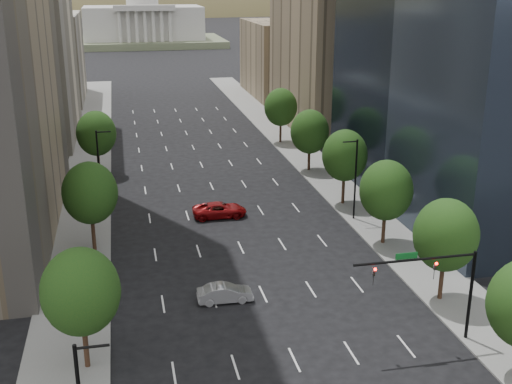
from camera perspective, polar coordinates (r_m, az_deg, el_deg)
sidewalk_left at (r=72.12m, az=-15.07°, el=-2.62°), size 6.00×200.00×0.15m
sidewalk_right at (r=76.56m, az=8.71°, el=-0.94°), size 6.00×200.00×0.15m
midrise_cream_left at (r=111.59m, az=-19.91°, el=13.45°), size 14.00×30.00×35.00m
filler_left at (r=145.03m, az=-17.94°, el=11.19°), size 14.00×26.00×18.00m
parking_tan_right at (r=113.63m, az=6.53°, el=13.20°), size 14.00×30.00×30.00m
filler_right at (r=145.88m, az=2.30°, el=11.69°), size 14.00×26.00×16.00m
tree_right_1 at (r=53.60m, az=16.41°, el=-3.67°), size 5.20×5.20×8.75m
tree_right_2 at (r=63.75m, az=11.42°, el=0.15°), size 5.20×5.20×8.61m
tree_right_3 at (r=74.34m, az=7.84°, el=3.21°), size 5.20×5.20×8.89m
tree_right_4 at (r=87.33m, az=4.76°, el=5.32°), size 5.20×5.20×8.46m
tree_right_5 at (r=102.35m, az=2.20°, el=7.49°), size 5.20×5.20×8.75m
tree_left_0 at (r=44.10m, az=-15.22°, el=-8.50°), size 5.20×5.20×8.75m
tree_left_1 at (r=62.55m, az=-14.44°, el=-0.09°), size 5.20×5.20×8.97m
tree_left_2 at (r=87.68m, az=-13.91°, el=5.04°), size 5.20×5.20×8.68m
streetlight_rn at (r=69.94m, az=8.73°, el=1.29°), size 1.70×0.20×9.00m
streetlight_ln at (r=75.28m, az=-13.65°, el=2.22°), size 1.70×0.20×9.00m
traffic_signal at (r=47.45m, az=15.99°, el=-7.34°), size 9.12×0.40×7.38m
capitol at (r=257.86m, az=-9.91°, el=14.53°), size 60.00×40.00×35.20m
foothills at (r=611.74m, az=-7.86°, el=12.42°), size 720.00×413.00×263.00m
car_silver at (r=53.33m, az=-2.76°, el=-8.91°), size 4.57×1.64×1.50m
car_red_far at (r=71.31m, az=-3.23°, el=-1.58°), size 5.94×2.74×1.65m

